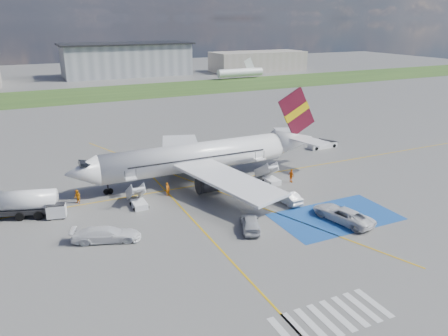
{
  "coord_description": "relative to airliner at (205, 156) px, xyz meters",
  "views": [
    {
      "loc": [
        -20.94,
        -39.31,
        21.42
      ],
      "look_at": [
        1.51,
        7.79,
        3.5
      ],
      "focal_mm": 35.0,
      "sensor_mm": 36.0,
      "label": 1
    }
  ],
  "objects": [
    {
      "name": "crosswalk",
      "position": [
        -3.31,
        -32.0,
        -3.39
      ],
      "size": [
        9.0,
        4.0,
        0.01
      ],
      "color": "silver",
      "rests_on": "ground"
    },
    {
      "name": "terminal_centre",
      "position": [
        18.49,
        121.0,
        2.61
      ],
      "size": [
        48.0,
        18.0,
        12.0
      ],
      "primitive_type": "cube",
      "color": "gray",
      "rests_on": "ground"
    },
    {
      "name": "grass_strip",
      "position": [
        -1.51,
        81.0,
        -3.39
      ],
      "size": [
        400.0,
        30.0,
        0.01
      ],
      "primitive_type": "cube",
      "color": "#2D4C1E",
      "rests_on": "ground"
    },
    {
      "name": "staging_box",
      "position": [
        8.49,
        -18.0,
        -3.39
      ],
      "size": [
        14.0,
        8.0,
        0.01
      ],
      "primitive_type": "cube",
      "color": "#194A9A",
      "rests_on": "ground"
    },
    {
      "name": "airliner",
      "position": [
        0.0,
        0.0,
        0.0
      ],
      "size": [
        36.81,
        32.95,
        11.92
      ],
      "color": "white",
      "rests_on": "ground"
    },
    {
      "name": "airstairs_aft",
      "position": [
        7.49,
        -5.3,
        -2.77
      ],
      "size": [
        1.9,
        5.2,
        3.6
      ],
      "color": "white",
      "rests_on": "ground"
    },
    {
      "name": "taxiway_line_main",
      "position": [
        -1.51,
        -2.0,
        -3.39
      ],
      "size": [
        120.0,
        0.2,
        0.01
      ],
      "primitive_type": "cube",
      "color": "gold",
      "rests_on": "ground"
    },
    {
      "name": "van_white_a",
      "position": [
        8.47,
        -19.12,
        -2.34
      ],
      "size": [
        3.67,
        6.01,
        2.1
      ],
      "primitive_type": "imported",
      "rotation": [
        0.0,
        0.0,
        3.35
      ],
      "color": "white",
      "rests_on": "ground"
    },
    {
      "name": "terminal_east",
      "position": [
        73.49,
        114.0,
        0.61
      ],
      "size": [
        40.0,
        16.0,
        8.0
      ],
      "primitive_type": "cube",
      "color": "#9D9587",
      "rests_on": "ground"
    },
    {
      "name": "airstairs_fwd",
      "position": [
        -11.01,
        -5.3,
        -2.77
      ],
      "size": [
        1.9,
        5.2,
        3.6
      ],
      "color": "white",
      "rests_on": "ground"
    },
    {
      "name": "fuel_tanker",
      "position": [
        -24.3,
        -2.34,
        -2.07
      ],
      "size": [
        9.48,
        4.98,
        3.14
      ],
      "rotation": [
        0.0,
        0.0,
        -0.29
      ],
      "color": "black",
      "rests_on": "ground"
    },
    {
      "name": "taxiway_line_cross",
      "position": [
        -6.51,
        -24.0,
        -3.39
      ],
      "size": [
        0.2,
        60.0,
        0.01
      ],
      "primitive_type": "cube",
      "color": "gold",
      "rests_on": "ground"
    },
    {
      "name": "belt_loader",
      "position": [
        24.67,
        5.43,
        -2.98
      ],
      "size": [
        5.58,
        2.18,
        1.66
      ],
      "rotation": [
        0.0,
        0.0,
        0.02
      ],
      "color": "white",
      "rests_on": "ground"
    },
    {
      "name": "crew_aft",
      "position": [
        10.14,
        -6.47,
        -2.44
      ],
      "size": [
        0.59,
        1.16,
        1.9
      ],
      "primitive_type": "imported",
      "rotation": [
        0.0,
        0.0,
        1.68
      ],
      "color": "orange",
      "rests_on": "ground"
    },
    {
      "name": "gpu_cart",
      "position": [
        -20.19,
        -4.64,
        -2.62
      ],
      "size": [
        2.28,
        1.72,
        1.71
      ],
      "rotation": [
        0.0,
        0.0,
        -0.22
      ],
      "color": "white",
      "rests_on": "ground"
    },
    {
      "name": "crew_fwd",
      "position": [
        -6.72,
        -3.66,
        -2.53
      ],
      "size": [
        0.75,
        0.71,
        1.73
      ],
      "primitive_type": "imported",
      "rotation": [
        0.0,
        0.0,
        0.65
      ],
      "color": "orange",
      "rests_on": "ground"
    },
    {
      "name": "car_silver_a",
      "position": [
        -1.83,
        -16.58,
        -2.59
      ],
      "size": [
        3.54,
        5.09,
        1.61
      ],
      "primitive_type": "imported",
      "rotation": [
        0.0,
        0.0,
        2.76
      ],
      "color": "silver",
      "rests_on": "ground"
    },
    {
      "name": "crew_nose",
      "position": [
        -17.47,
        -1.39,
        -2.51
      ],
      "size": [
        0.99,
        1.07,
        1.76
      ],
      "primitive_type": "imported",
      "rotation": [
        0.0,
        0.0,
        -1.07
      ],
      "color": "orange",
      "rests_on": "ground"
    },
    {
      "name": "taxiway_line_diag",
      "position": [
        -1.51,
        -2.0,
        -3.39
      ],
      "size": [
        20.71,
        56.45,
        0.01
      ],
      "primitive_type": "cube",
      "rotation": [
        0.0,
        0.0,
        0.35
      ],
      "color": "gold",
      "rests_on": "ground"
    },
    {
      "name": "car_silver_b",
      "position": [
        5.7,
        -12.08,
        -2.64
      ],
      "size": [
        2.01,
        4.69,
        1.5
      ],
      "primitive_type": "imported",
      "rotation": [
        0.0,
        0.0,
        3.23
      ],
      "color": "#A6A8AD",
      "rests_on": "ground"
    },
    {
      "name": "van_white_b",
      "position": [
        -16.21,
        -12.5,
        -2.38
      ],
      "size": [
        5.55,
        3.67,
        2.02
      ],
      "primitive_type": "imported",
      "rotation": [
        0.0,
        0.0,
        1.24
      ],
      "color": "white",
      "rests_on": "ground"
    },
    {
      "name": "ground",
      "position": [
        -1.51,
        -14.0,
        -3.39
      ],
      "size": [
        400.0,
        400.0,
        0.0
      ],
      "primitive_type": "plane",
      "color": "#60605E",
      "rests_on": "ground"
    }
  ]
}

